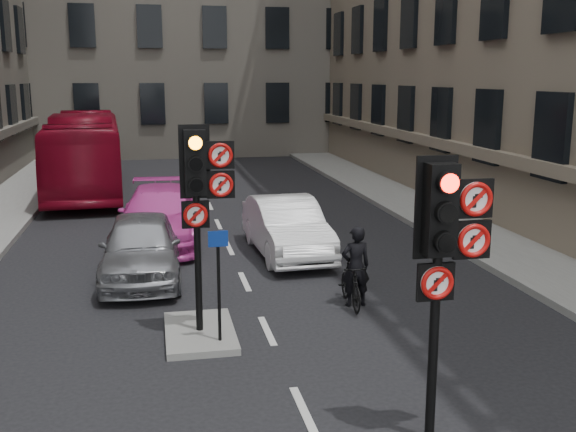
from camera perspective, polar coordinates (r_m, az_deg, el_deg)
name	(u,v)px	position (r m, az deg, el deg)	size (l,w,h in m)	color
pavement_right	(465,226)	(20.86, 14.73, -0.79)	(3.00, 50.00, 0.16)	gray
centre_island	(200,333)	(12.11, -7.47, -9.76)	(1.20, 2.00, 0.12)	gray
signal_near	(445,240)	(8.21, 13.18, -1.97)	(0.91, 0.40, 3.58)	black
signal_far	(201,184)	(11.41, -7.39, 2.68)	(0.91, 0.40, 3.58)	black
car_silver	(141,247)	(15.43, -12.36, -2.58)	(1.73, 4.30, 1.46)	#929499
car_white	(286,227)	(17.07, -0.13, -0.94)	(1.53, 4.40, 1.45)	white
car_pink	(160,216)	(18.63, -10.80, 0.02)	(2.11, 5.18, 1.50)	#DE41AB
bus_red	(85,153)	(27.56, -16.83, 5.14)	(2.57, 10.98, 3.06)	maroon
motorcycle	(351,284)	(13.43, 5.33, -5.74)	(0.43, 1.52, 0.91)	black
motorcyclist	(356,266)	(13.35, 5.75, -4.26)	(0.59, 0.39, 1.62)	black
info_sign	(219,270)	(11.18, -5.90, -4.60)	(0.33, 0.10, 1.90)	black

